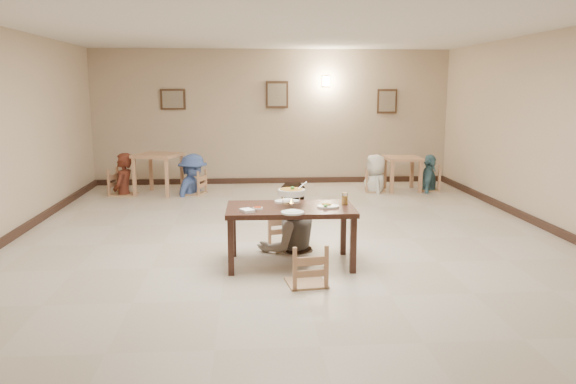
{
  "coord_description": "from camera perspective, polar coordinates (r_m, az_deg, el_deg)",
  "views": [
    {
      "loc": [
        -0.61,
        -7.71,
        2.14
      ],
      "look_at": [
        -0.05,
        -0.37,
        0.78
      ],
      "focal_mm": 35.0,
      "sensor_mm": 36.0,
      "label": 1
    }
  ],
  "objects": [
    {
      "name": "bg_diner_c",
      "position": [
        11.87,
        8.95,
        3.79
      ],
      "size": [
        0.51,
        0.77,
        1.56
      ],
      "primitive_type": "imported",
      "rotation": [
        0.0,
        0.0,
        4.69
      ],
      "color": "silver",
      "rests_on": "floor"
    },
    {
      "name": "ceiling",
      "position": [
        7.78,
        0.2,
        16.82
      ],
      "size": [
        10.0,
        10.0,
        0.0
      ],
      "primitive_type": "plane",
      "color": "silver",
      "rests_on": "wall_back"
    },
    {
      "name": "picture_c",
      "position": [
        13.07,
        10.03,
        9.06
      ],
      "size": [
        0.45,
        0.04,
        0.55
      ],
      "color": "#382417",
      "rests_on": "wall_back"
    },
    {
      "name": "fried_plate",
      "position": [
        6.79,
        4.08,
        -1.41
      ],
      "size": [
        0.27,
        0.27,
        0.06
      ],
      "color": "white",
      "rests_on": "main_table"
    },
    {
      "name": "picture_b",
      "position": [
        12.69,
        -1.12,
        9.85
      ],
      "size": [
        0.5,
        0.04,
        0.6
      ],
      "color": "#382417",
      "rests_on": "wall_back"
    },
    {
      "name": "bg_diner_a",
      "position": [
        11.79,
        -16.53,
        3.81
      ],
      "size": [
        0.51,
        0.68,
        1.72
      ],
      "primitive_type": "imported",
      "rotation": [
        0.0,
        0.0,
        4.55
      ],
      "color": "#502116",
      "rests_on": "floor"
    },
    {
      "name": "curry_warmer",
      "position": [
        6.81,
        0.36,
        -0.05
      ],
      "size": [
        0.37,
        0.33,
        0.29
      ],
      "color": "silver",
      "rests_on": "main_table"
    },
    {
      "name": "chair_far",
      "position": [
        7.58,
        -0.2,
        -2.47
      ],
      "size": [
        0.42,
        0.42,
        0.89
      ],
      "rotation": [
        0.0,
        0.0,
        0.29
      ],
      "color": "tan",
      "rests_on": "floor"
    },
    {
      "name": "chair_near",
      "position": [
        6.19,
        1.89,
        -5.38
      ],
      "size": [
        0.42,
        0.42,
        0.9
      ],
      "rotation": [
        0.0,
        0.0,
        3.28
      ],
      "color": "tan",
      "rests_on": "floor"
    },
    {
      "name": "bg_table_right",
      "position": [
        12.09,
        11.56,
        2.88
      ],
      "size": [
        0.72,
        0.72,
        0.72
      ],
      "rotation": [
        0.0,
        0.0,
        0.0
      ],
      "color": "tan",
      "rests_on": "floor"
    },
    {
      "name": "floor",
      "position": [
        8.03,
        0.19,
        -4.99
      ],
      "size": [
        10.0,
        10.0,
        0.0
      ],
      "primitive_type": "plane",
      "color": "#BDAF9E",
      "rests_on": "ground"
    },
    {
      "name": "wall_front",
      "position": [
        2.85,
        8.09,
        -2.66
      ],
      "size": [
        10.0,
        0.0,
        10.0
      ],
      "primitive_type": "plane",
      "rotation": [
        -1.57,
        0.0,
        0.0
      ],
      "color": "tan",
      "rests_on": "floor"
    },
    {
      "name": "main_diner",
      "position": [
        7.44,
        0.12,
        1.02
      ],
      "size": [
        1.07,
        0.95,
        1.83
      ],
      "primitive_type": "imported",
      "rotation": [
        0.0,
        0.0,
        3.47
      ],
      "color": "gray",
      "rests_on": "floor"
    },
    {
      "name": "rice_plate_far",
      "position": [
        7.07,
        -0.08,
        -0.94
      ],
      "size": [
        0.32,
        0.32,
        0.07
      ],
      "color": "white",
      "rests_on": "main_table"
    },
    {
      "name": "bg_chair_lr",
      "position": [
        11.63,
        -9.65,
        2.06
      ],
      "size": [
        0.44,
        0.44,
        0.94
      ],
      "rotation": [
        0.0,
        0.0,
        -1.92
      ],
      "color": "tan",
      "rests_on": "floor"
    },
    {
      "name": "napkin_cutlery",
      "position": [
        6.56,
        -4.13,
        -1.88
      ],
      "size": [
        0.22,
        0.27,
        0.03
      ],
      "color": "white",
      "rests_on": "main_table"
    },
    {
      "name": "baseboard_left",
      "position": [
        8.67,
        -27.08,
        -4.59
      ],
      "size": [
        0.06,
        10.0,
        0.12
      ],
      "primitive_type": "cube",
      "color": "black",
      "rests_on": "floor"
    },
    {
      "name": "wall_back",
      "position": [
        12.74,
        -1.58,
        7.6
      ],
      "size": [
        10.0,
        0.0,
        10.0
      ],
      "primitive_type": "plane",
      "rotation": [
        1.57,
        0.0,
        0.0
      ],
      "color": "tan",
      "rests_on": "floor"
    },
    {
      "name": "main_table",
      "position": [
        6.83,
        0.25,
        -2.17
      ],
      "size": [
        1.56,
        0.9,
        0.72
      ],
      "rotation": [
        0.0,
        0.0,
        -0.02
      ],
      "color": "#381E16",
      "rests_on": "floor"
    },
    {
      "name": "wall_sconce",
      "position": [
        12.8,
        3.89,
        11.18
      ],
      "size": [
        0.16,
        0.05,
        0.22
      ],
      "primitive_type": "cube",
      "color": "#FFD88C",
      "rests_on": "wall_back"
    },
    {
      "name": "drink_glass",
      "position": [
        6.96,
        5.78,
        -0.74
      ],
      "size": [
        0.07,
        0.07,
        0.15
      ],
      "color": "white",
      "rests_on": "main_table"
    },
    {
      "name": "baseboard_back",
      "position": [
        12.86,
        -1.54,
        1.18
      ],
      "size": [
        8.0,
        0.06,
        0.12
      ],
      "primitive_type": "cube",
      "color": "black",
      "rests_on": "floor"
    },
    {
      "name": "picture_a",
      "position": [
        12.77,
        -11.62,
        9.2
      ],
      "size": [
        0.55,
        0.04,
        0.45
      ],
      "color": "#382417",
      "rests_on": "wall_back"
    },
    {
      "name": "rice_plate_near",
      "position": [
        6.46,
        0.47,
        -2.06
      ],
      "size": [
        0.27,
        0.27,
        0.06
      ],
      "color": "white",
      "rests_on": "main_table"
    },
    {
      "name": "bg_diner_b",
      "position": [
        11.58,
        -9.71,
        3.83
      ],
      "size": [
        0.97,
        1.22,
        1.66
      ],
      "primitive_type": "imported",
      "rotation": [
        0.0,
        0.0,
        1.19
      ],
      "color": "#425FA4",
      "rests_on": "floor"
    },
    {
      "name": "bg_chair_rr",
      "position": [
        12.26,
        14.19,
        2.41
      ],
      "size": [
        0.46,
        0.46,
        0.98
      ],
      "rotation": [
        0.0,
        0.0,
        -1.86
      ],
      "color": "tan",
      "rests_on": "floor"
    },
    {
      "name": "chili_dish",
      "position": [
        6.7,
        -3.1,
        -1.64
      ],
      "size": [
        0.12,
        0.12,
        0.02
      ],
      "color": "white",
      "rests_on": "main_table"
    },
    {
      "name": "wall_right",
      "position": [
        9.0,
        26.61,
        5.3
      ],
      "size": [
        0.0,
        10.0,
        10.0
      ],
      "primitive_type": "plane",
      "rotation": [
        1.57,
        0.0,
        -1.57
      ],
      "color": "tan",
      "rests_on": "floor"
    },
    {
      "name": "bg_diner_d",
      "position": [
        12.22,
        14.25,
        3.71
      ],
      "size": [
        0.69,
        0.97,
        1.53
      ],
      "primitive_type": "imported",
      "rotation": [
        0.0,
        0.0,
        1.18
      ],
      "color": "teal",
      "rests_on": "floor"
    },
    {
      "name": "bg_chair_ll",
      "position": [
        11.83,
        -16.44,
        2.13
      ],
      "size": [
        0.48,
        0.48,
        1.02
      ],
      "rotation": [
        0.0,
        0.0,
        1.34
      ],
      "color": "tan",
      "rests_on": "floor"
    },
    {
      "name": "bg_table_left",
      "position": [
        11.76,
        -13.06,
        3.13
      ],
      "size": [
        1.05,
        1.05,
        0.83
      ],
      "rotation": [
        0.0,
        0.0,
        -0.32
      ],
      "color": "tan",
      "rests_on": "floor"
    },
    {
      "name": "bg_chair_rl",
      "position": [
        11.92,
        8.9,
        2.15
      ],
      "size": [
        0.41,
        0.41,
        0.88
      ],
      "rotation": [
        0.0,
        0.0,
        1.42
      ],
      "color": "tan",
      "rests_on": "floor"
    },
    {
      "name": "baseboard_right",
      "position": [
        9.2,
        25.71,
        -3.64
      ],
      "size": [
        0.06,
        10.0,
        0.12
      ],
      "primitive_type": "cube",
      "color": "black",
      "rests_on": "floor"
    }
  ]
}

